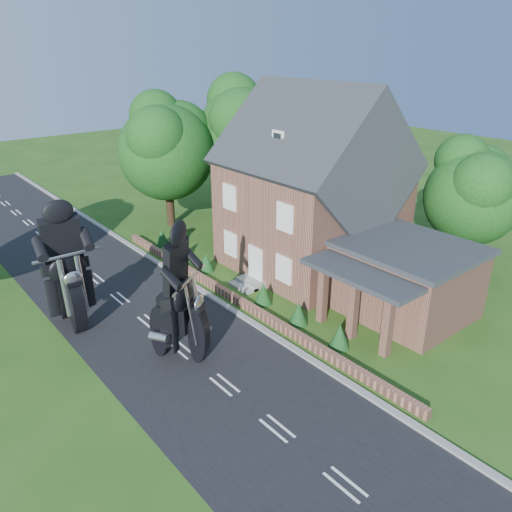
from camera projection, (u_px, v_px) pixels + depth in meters
ground at (224, 385)px, 18.87m from camera, size 120.00×120.00×0.00m
road at (224, 385)px, 18.87m from camera, size 7.00×80.00×0.02m
kerb at (295, 349)px, 20.98m from camera, size 0.30×80.00×0.12m
garden_wall at (235, 298)px, 24.85m from camera, size 0.30×22.00×0.40m
house at (312, 192)px, 27.55m from camera, size 9.54×8.64×10.24m
annex at (404, 278)px, 23.37m from camera, size 7.05×5.94×3.44m
tree_annex_side at (476, 188)px, 27.10m from camera, size 5.64×5.20×7.48m
tree_house_right at (350, 155)px, 32.67m from camera, size 6.51×6.00×8.40m
tree_behind_house at (249, 128)px, 36.17m from camera, size 7.81×7.20×10.08m
tree_behind_left at (171, 143)px, 33.55m from camera, size 6.94×6.40×9.16m
shrub_a at (340, 336)px, 21.04m from camera, size 0.90×0.90×1.10m
shrub_b at (298, 313)px, 22.81m from camera, size 0.90×0.90×1.10m
shrub_c at (263, 293)px, 24.59m from camera, size 0.90×0.90×1.10m
shrub_d at (206, 262)px, 28.14m from camera, size 0.90×0.90×1.10m
shrub_e at (183, 249)px, 29.92m from camera, size 0.90×0.90×1.10m
shrub_f at (162, 237)px, 31.69m from camera, size 0.90×0.90×1.10m
motorcycle_lead at (181, 338)px, 20.26m from camera, size 1.44×1.86×1.78m
motorcycle_follow at (72, 307)px, 22.59m from camera, size 0.57×1.95×1.80m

